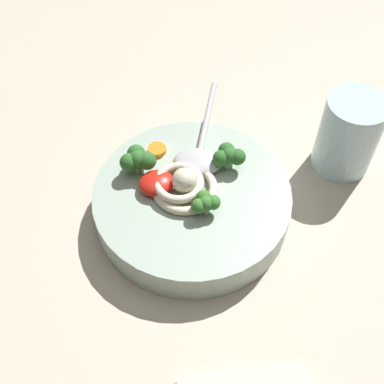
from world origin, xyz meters
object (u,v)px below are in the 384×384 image
(soup_spoon, at_px, (199,154))
(drinking_glass, at_px, (348,134))
(noodle_pile, at_px, (184,185))
(soup_bowl, at_px, (192,203))

(soup_spoon, xyz_separation_m, drinking_glass, (-0.20, 0.02, 0.00))
(noodle_pile, bearing_deg, soup_spoon, -125.79)
(soup_spoon, distance_m, drinking_glass, 0.20)
(soup_bowl, distance_m, soup_spoon, 0.06)
(noodle_pile, relative_size, drinking_glass, 0.80)
(noodle_pile, height_order, soup_spoon, noodle_pile)
(soup_bowl, height_order, drinking_glass, drinking_glass)
(soup_spoon, bearing_deg, drinking_glass, -70.99)
(noodle_pile, bearing_deg, drinking_glass, -173.86)
(noodle_pile, xyz_separation_m, soup_spoon, (-0.03, -0.05, -0.00))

